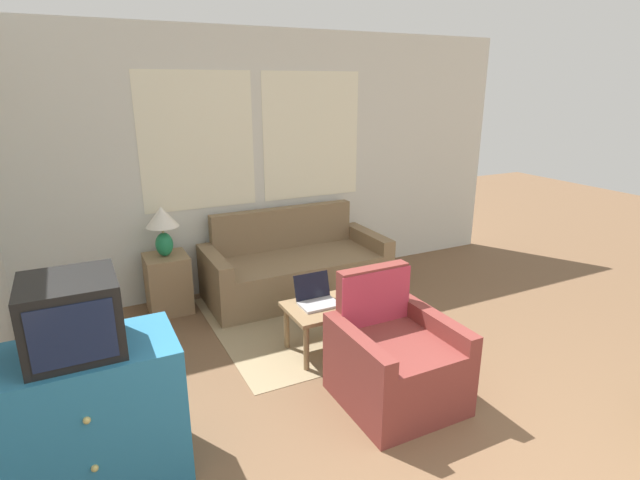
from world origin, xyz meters
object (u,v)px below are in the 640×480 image
Objects in this scene: table_lamp at (162,224)px; cup_white at (375,290)px; television at (72,316)px; laptop at (316,297)px; cup_navy at (391,292)px; snack_bowl at (356,296)px; coffee_table at (349,306)px; couch at (294,269)px; book_red at (379,286)px; armchair at (393,361)px; cup_yellow at (348,303)px.

table_lamp reaches higher than cup_white.
television reaches higher than laptop.
snack_bowl is (-0.28, 0.08, -0.01)m from cup_navy.
cup_navy is at bearing 14.00° from television.
television is 0.43× the size of coffee_table.
couch reaches higher than cup_navy.
television reaches higher than book_red.
cup_navy is at bearing -12.76° from coffee_table.
table_lamp is 2.01m from cup_white.
coffee_table is 0.38m from book_red.
snack_bowl is at bearing -159.47° from book_red.
couch is at bearing 42.80° from television.
coffee_table is 11.73× the size of cup_navy.
television is 5.10× the size of cup_navy.
armchair is 2.01m from television.
laptop is (-0.31, -1.14, 0.19)m from couch.
laptop reaches higher than cup_navy.
coffee_table is 0.10m from snack_bowl.
table_lamp reaches higher than coffee_table.
snack_bowl is (-0.17, 0.02, -0.02)m from cup_white.
snack_bowl is at bearing 174.79° from cup_white.
cup_navy is 0.13m from cup_white.
coffee_table is 5.23× the size of snack_bowl.
television is at bearing -156.84° from laptop.
armchair is at bearing -94.23° from couch.
coffee_table is (0.09, 0.76, 0.07)m from armchair.
cup_white is at bearing 20.15° from cup_yellow.
cup_yellow is 0.35m from cup_white.
snack_bowl is (0.02, -1.21, 0.17)m from couch.
book_red is (0.01, 0.19, -0.02)m from cup_navy.
laptop is 0.63m from cup_navy.
cup_white is 0.18m from book_red.
table_lamp is (-1.25, 0.13, 0.60)m from couch.
table_lamp reaches higher than armchair.
cup_yellow is at bearing 15.56° from television.
cup_yellow reaches higher than cup_navy.
coffee_table is 10.19× the size of cup_white.
book_red is at bearing -74.43° from couch.
laptop reaches higher than cup_white.
laptop is 0.50m from cup_white.
cup_navy is (0.61, -0.15, -0.01)m from laptop.
couch reaches higher than snack_bowl.
television is 2.36m from cup_white.
cup_navy reaches higher than snack_bowl.
couch is 1.34m from cup_navy.
cup_yellow is 0.95× the size of cup_white.
cup_white is 0.54× the size of book_red.
armchair is 9.76× the size of cup_navy.
television is at bearing -161.75° from book_red.
coffee_table is at bearing 57.44° from cup_yellow.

